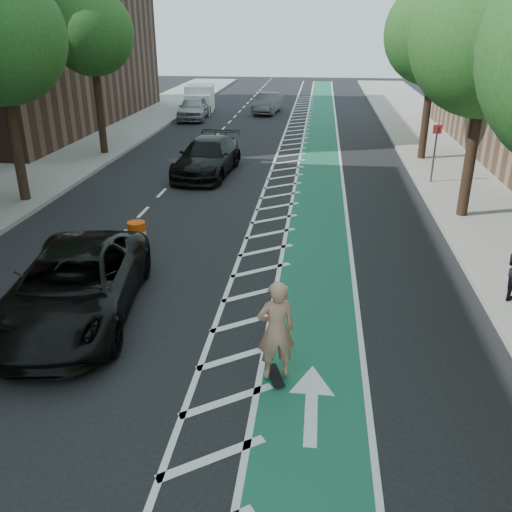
# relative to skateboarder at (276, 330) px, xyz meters

# --- Properties ---
(ground) EXTENTS (120.00, 120.00, 0.00)m
(ground) POSITION_rel_skateboarder_xyz_m (-2.30, 2.04, -1.07)
(ground) COLOR black
(ground) RESTS_ON ground
(bike_lane) EXTENTS (2.00, 90.00, 0.01)m
(bike_lane) POSITION_rel_skateboarder_xyz_m (0.70, 12.04, -1.07)
(bike_lane) COLOR #195A42
(bike_lane) RESTS_ON ground
(buffer_strip) EXTENTS (1.40, 90.00, 0.01)m
(buffer_strip) POSITION_rel_skateboarder_xyz_m (-0.80, 12.04, -1.07)
(buffer_strip) COLOR silver
(buffer_strip) RESTS_ON ground
(sidewalk_right) EXTENTS (5.00, 90.00, 0.15)m
(sidewalk_right) POSITION_rel_skateboarder_xyz_m (7.20, 12.04, -1.00)
(sidewalk_right) COLOR gray
(sidewalk_right) RESTS_ON ground
(sidewalk_left) EXTENTS (5.00, 90.00, 0.15)m
(sidewalk_left) POSITION_rel_skateboarder_xyz_m (-11.80, 12.04, -1.00)
(sidewalk_left) COLOR gray
(sidewalk_left) RESTS_ON ground
(curb_right) EXTENTS (0.12, 90.00, 0.16)m
(curb_right) POSITION_rel_skateboarder_xyz_m (4.75, 12.04, -0.99)
(curb_right) COLOR gray
(curb_right) RESTS_ON ground
(curb_left) EXTENTS (0.12, 90.00, 0.16)m
(curb_left) POSITION_rel_skateboarder_xyz_m (-9.35, 12.04, -0.99)
(curb_left) COLOR gray
(curb_left) RESTS_ON ground
(tree_r_c) EXTENTS (4.20, 4.20, 7.90)m
(tree_r_c) POSITION_rel_skateboarder_xyz_m (5.60, 10.04, 4.70)
(tree_r_c) COLOR #382619
(tree_r_c) RESTS_ON ground
(tree_l_c) EXTENTS (4.20, 4.20, 7.90)m
(tree_l_c) POSITION_rel_skateboarder_xyz_m (-10.20, 10.04, 4.70)
(tree_l_c) COLOR #382619
(tree_l_c) RESTS_ON ground
(tree_r_d) EXTENTS (4.20, 4.20, 7.90)m
(tree_r_d) POSITION_rel_skateboarder_xyz_m (5.60, 18.04, 4.70)
(tree_r_d) COLOR #382619
(tree_r_d) RESTS_ON ground
(tree_l_d) EXTENTS (4.20, 4.20, 7.90)m
(tree_l_d) POSITION_rel_skateboarder_xyz_m (-10.20, 18.04, 4.70)
(tree_l_d) COLOR #382619
(tree_l_d) RESTS_ON ground
(sign_post) EXTENTS (0.35, 0.08, 2.47)m
(sign_post) POSITION_rel_skateboarder_xyz_m (5.30, 14.04, 0.28)
(sign_post) COLOR #4C4C4C
(sign_post) RESTS_ON ground
(skateboard) EXTENTS (0.42, 0.75, 0.10)m
(skateboard) POSITION_rel_skateboarder_xyz_m (0.00, -0.00, -1.00)
(skateboard) COLOR black
(skateboard) RESTS_ON ground
(skateboarder) EXTENTS (0.82, 0.67, 1.95)m
(skateboarder) POSITION_rel_skateboarder_xyz_m (0.00, 0.00, 0.00)
(skateboarder) COLOR tan
(skateboarder) RESTS_ON skateboard
(suv_near) EXTENTS (3.38, 6.01, 1.59)m
(suv_near) POSITION_rel_skateboarder_xyz_m (-4.70, 1.85, -0.28)
(suv_near) COLOR black
(suv_near) RESTS_ON ground
(suv_far) EXTENTS (2.55, 5.51, 1.56)m
(suv_far) POSITION_rel_skateboarder_xyz_m (-4.24, 14.72, -0.30)
(suv_far) COLOR black
(suv_far) RESTS_ON ground
(car_silver) EXTENTS (2.20, 4.72, 1.57)m
(car_silver) POSITION_rel_skateboarder_xyz_m (-8.16, 29.26, -0.29)
(car_silver) COLOR #96969B
(car_silver) RESTS_ON ground
(car_grey) EXTENTS (1.99, 4.50, 1.44)m
(car_grey) POSITION_rel_skateboarder_xyz_m (-3.31, 32.71, -0.36)
(car_grey) COLOR #555459
(car_grey) RESTS_ON ground
(box_truck) EXTENTS (2.54, 4.68, 1.86)m
(box_truck) POSITION_rel_skateboarder_xyz_m (-8.55, 33.08, -0.22)
(box_truck) COLOR white
(box_truck) RESTS_ON ground
(barrel_a) EXTENTS (0.66, 0.66, 0.90)m
(barrel_a) POSITION_rel_skateboarder_xyz_m (-4.55, 5.79, -0.65)
(barrel_a) COLOR #D9460B
(barrel_a) RESTS_ON ground
(barrel_b) EXTENTS (0.60, 0.60, 0.81)m
(barrel_b) POSITION_rel_skateboarder_xyz_m (-5.22, 16.04, -0.69)
(barrel_b) COLOR #F2540C
(barrel_b) RESTS_ON ground
(barrel_c) EXTENTS (0.71, 0.71, 0.97)m
(barrel_c) POSITION_rel_skateboarder_xyz_m (-4.70, 17.11, -0.62)
(barrel_c) COLOR #D7540B
(barrel_c) RESTS_ON ground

